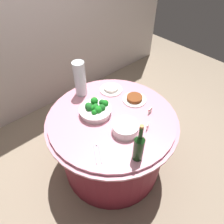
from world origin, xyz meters
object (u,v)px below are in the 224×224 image
at_px(wine_bottle, 139,147).
at_px(label_placard_mid, 150,110).
at_px(plate_stack, 125,128).
at_px(label_placard_front, 148,126).
at_px(decorative_fruit_vase, 80,80).
at_px(food_plate_stir_fry, 134,99).
at_px(broccoli_bowl, 96,109).
at_px(food_plate_rice, 111,89).
at_px(serving_tongs, 98,153).

distance_m(wine_bottle, label_placard_mid, 0.49).
bearing_deg(label_placard_mid, plate_stack, -178.18).
xyz_separation_m(label_placard_front, label_placard_mid, (0.15, 0.11, 0.00)).
height_order(decorative_fruit_vase, food_plate_stir_fry, decorative_fruit_vase).
height_order(decorative_fruit_vase, label_placard_mid, decorative_fruit_vase).
distance_m(broccoli_bowl, decorative_fruit_vase, 0.34).
xyz_separation_m(food_plate_rice, label_placard_mid, (0.04, -0.47, 0.02)).
xyz_separation_m(decorative_fruit_vase, food_plate_rice, (0.25, -0.15, -0.15)).
relative_size(decorative_fruit_vase, label_placard_mid, 6.18).
bearing_deg(label_placard_front, wine_bottle, -152.77).
relative_size(wine_bottle, food_plate_rice, 1.53).
bearing_deg(plate_stack, wine_bottle, -114.52).
distance_m(decorative_fruit_vase, food_plate_rice, 0.32).
xyz_separation_m(wine_bottle, food_plate_stir_fry, (0.44, 0.45, -0.11)).
height_order(broccoli_bowl, label_placard_mid, broccoli_bowl).
bearing_deg(food_plate_stir_fry, label_placard_mid, -96.29).
bearing_deg(food_plate_stir_fry, label_placard_front, -119.07).
distance_m(serving_tongs, label_placard_mid, 0.61).
xyz_separation_m(plate_stack, decorative_fruit_vase, (0.02, 0.63, 0.12)).
height_order(wine_bottle, food_plate_stir_fry, wine_bottle).
distance_m(label_placard_front, label_placard_mid, 0.19).
bearing_deg(label_placard_front, decorative_fruit_vase, 100.55).
height_order(food_plate_stir_fry, label_placard_front, label_placard_front).
bearing_deg(plate_stack, broccoli_bowl, 98.74).
bearing_deg(decorative_fruit_vase, food_plate_rice, -31.16).
distance_m(wine_bottle, food_plate_stir_fry, 0.64).
height_order(plate_stack, decorative_fruit_vase, decorative_fruit_vase).
height_order(broccoli_bowl, food_plate_rice, broccoli_bowl).
relative_size(food_plate_rice, label_placard_front, 4.00).
bearing_deg(label_placard_mid, food_plate_stir_fry, 83.71).
relative_size(food_plate_stir_fry, label_placard_front, 4.00).
distance_m(plate_stack, food_plate_rice, 0.55).
height_order(wine_bottle, decorative_fruit_vase, decorative_fruit_vase).
bearing_deg(decorative_fruit_vase, wine_bottle, -98.39).
relative_size(wine_bottle, label_placard_mid, 6.11).
xyz_separation_m(serving_tongs, food_plate_rice, (0.57, 0.50, 0.01)).
xyz_separation_m(broccoli_bowl, serving_tongs, (-0.25, -0.34, -0.04)).
height_order(broccoli_bowl, label_placard_front, broccoli_bowl).
xyz_separation_m(wine_bottle, serving_tongs, (-0.19, 0.21, -0.12)).
bearing_deg(wine_bottle, label_placard_front, 27.23).
height_order(broccoli_bowl, wine_bottle, wine_bottle).
height_order(label_placard_front, label_placard_mid, same).
bearing_deg(food_plate_stir_fry, serving_tongs, -159.24).
distance_m(wine_bottle, food_plate_rice, 0.81).
bearing_deg(food_plate_rice, broccoli_bowl, -153.29).
distance_m(plate_stack, food_plate_stir_fry, 0.40).
xyz_separation_m(wine_bottle, food_plate_rice, (0.38, 0.71, -0.11)).
relative_size(wine_bottle, decorative_fruit_vase, 0.99).
relative_size(plate_stack, label_placard_front, 3.82).
bearing_deg(decorative_fruit_vase, broccoli_bowl, -102.69).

